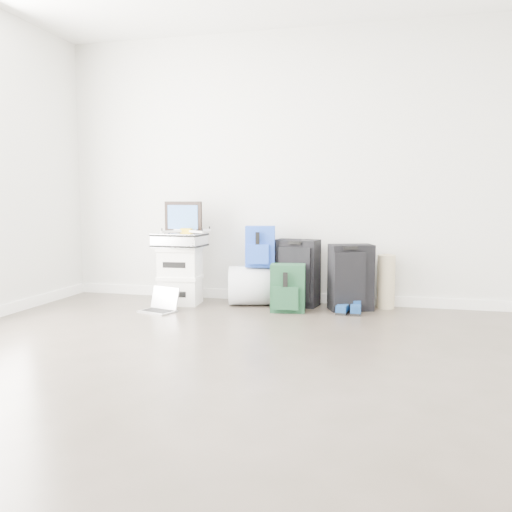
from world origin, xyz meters
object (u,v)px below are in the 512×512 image
(briefcase, at_px, (180,240))
(boxes_stack, at_px, (180,275))
(carry_on, at_px, (351,277))
(laptop, at_px, (161,306))
(duffel_bag, at_px, (261,286))
(large_suitcase, at_px, (297,273))

(briefcase, bearing_deg, boxes_stack, -177.27)
(carry_on, relative_size, laptop, 1.70)
(boxes_stack, height_order, laptop, boxes_stack)
(briefcase, distance_m, duffel_bag, 0.92)
(laptop, bearing_deg, large_suitcase, 44.57)
(boxes_stack, xyz_separation_m, large_suitcase, (1.14, 0.20, 0.04))
(duffel_bag, xyz_separation_m, carry_on, (0.88, -0.04, 0.12))
(boxes_stack, height_order, large_suitcase, large_suitcase)
(duffel_bag, relative_size, laptop, 1.70)
(large_suitcase, xyz_separation_m, carry_on, (0.53, -0.09, -0.01))
(duffel_bag, distance_m, carry_on, 0.89)
(boxes_stack, distance_m, laptop, 0.45)
(carry_on, distance_m, laptop, 1.80)
(laptop, bearing_deg, boxes_stack, 101.74)
(boxes_stack, xyz_separation_m, briefcase, (0.00, 0.00, 0.35))
(boxes_stack, distance_m, briefcase, 0.35)
(duffel_bag, height_order, large_suitcase, large_suitcase)
(duffel_bag, distance_m, laptop, 1.00)
(large_suitcase, bearing_deg, boxes_stack, -161.39)
(large_suitcase, relative_size, carry_on, 1.05)
(briefcase, height_order, duffel_bag, briefcase)
(boxes_stack, xyz_separation_m, laptop, (-0.04, -0.38, -0.23))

